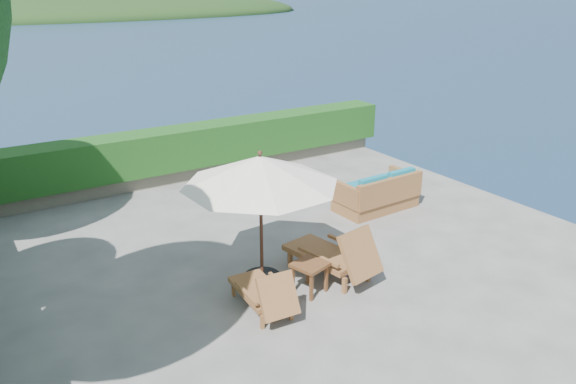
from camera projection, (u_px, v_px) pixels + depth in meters
ground at (298, 264)px, 10.26m from camera, size 12.00×12.00×0.00m
foundation at (297, 336)px, 10.81m from camera, size 12.00×12.00×3.00m
offshore_island at (65, 16)px, 134.50m from camera, size 126.00×57.60×12.60m
planter_wall_far at (180, 172)px, 14.62m from camera, size 12.00×0.60×0.36m
hedge_far at (178, 148)px, 14.39m from camera, size 12.40×0.90×1.00m
patio_umbrella at (260, 172)px, 9.02m from camera, size 3.31×3.31×2.34m
lounge_left at (265, 292)px, 8.68m from camera, size 0.70×1.45×0.82m
lounge_right at (335, 254)px, 9.69m from camera, size 1.04×1.87×1.02m
side_table at (310, 268)px, 9.20m from camera, size 0.62×0.62×0.53m
wicker_loveseat at (378, 194)px, 12.61m from camera, size 1.93×1.04×0.93m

